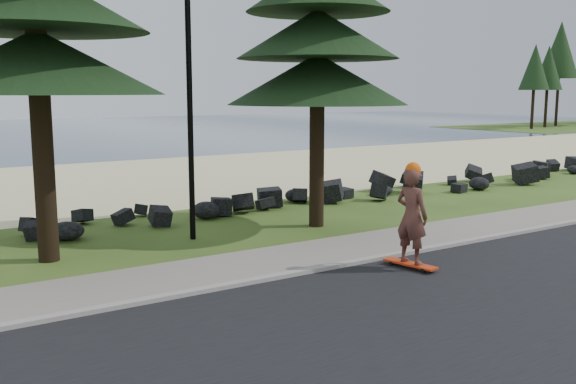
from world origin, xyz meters
name	(u,v)px	position (x,y,z in m)	size (l,w,h in m)	color
ground	(258,268)	(0.00, 0.00, 0.00)	(160.00, 160.00, 0.00)	#304C17
road	(410,336)	(0.00, -4.50, 0.01)	(160.00, 7.00, 0.02)	black
kerb	(281,276)	(0.00, -0.90, 0.05)	(160.00, 0.20, 0.10)	#A09790
sidewalk	(253,264)	(0.00, 0.20, 0.04)	(160.00, 2.00, 0.08)	gray
beach_sand	(72,184)	(0.00, 14.50, 0.01)	(160.00, 15.00, 0.01)	beige
seawall_boulders	(157,223)	(0.00, 5.60, 0.00)	(60.00, 2.40, 1.10)	black
lamp_post	(189,71)	(0.00, 3.20, 4.13)	(0.25, 0.14, 8.14)	black
skateboarder	(412,217)	(2.61, -1.79, 1.11)	(0.60, 1.22, 2.21)	red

